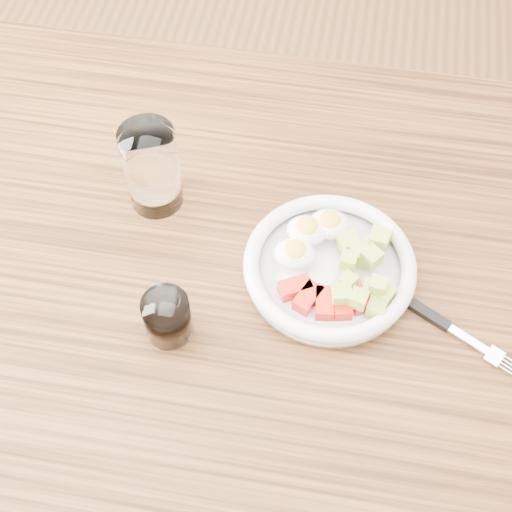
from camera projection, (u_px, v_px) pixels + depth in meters
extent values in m
plane|color=brown|center=(260.00, 449.00, 1.64)|extent=(4.00, 4.00, 0.00)
cube|color=brown|center=(262.00, 282.00, 1.01)|extent=(1.50, 0.90, 0.04)
cylinder|color=white|center=(329.00, 272.00, 0.99)|extent=(0.23, 0.23, 0.01)
torus|color=white|center=(330.00, 265.00, 0.97)|extent=(0.24, 0.24, 0.02)
cube|color=red|center=(295.00, 288.00, 0.96)|extent=(0.05, 0.04, 0.02)
cube|color=red|center=(308.00, 298.00, 0.95)|extent=(0.04, 0.05, 0.02)
cube|color=red|center=(324.00, 303.00, 0.94)|extent=(0.03, 0.05, 0.02)
cube|color=red|center=(342.00, 303.00, 0.94)|extent=(0.03, 0.05, 0.02)
cube|color=red|center=(357.00, 297.00, 0.95)|extent=(0.04, 0.05, 0.02)
ellipsoid|color=white|center=(307.00, 231.00, 0.99)|extent=(0.06, 0.05, 0.03)
ellipsoid|color=yellow|center=(307.00, 225.00, 0.98)|extent=(0.03, 0.03, 0.01)
ellipsoid|color=white|center=(329.00, 224.00, 1.00)|extent=(0.06, 0.05, 0.03)
ellipsoid|color=yellow|center=(330.00, 219.00, 0.99)|extent=(0.03, 0.03, 0.01)
ellipsoid|color=white|center=(295.00, 254.00, 0.97)|extent=(0.06, 0.05, 0.03)
ellipsoid|color=yellow|center=(295.00, 249.00, 0.96)|extent=(0.03, 0.03, 0.01)
cube|color=#C1D250|center=(380.00, 239.00, 0.99)|extent=(0.03, 0.03, 0.03)
cube|color=#C1D250|center=(342.00, 290.00, 0.95)|extent=(0.03, 0.03, 0.03)
cube|color=#C1D250|center=(378.00, 286.00, 0.93)|extent=(0.02, 0.02, 0.02)
cube|color=#C1D250|center=(370.00, 290.00, 0.95)|extent=(0.03, 0.03, 0.02)
cube|color=#C1D250|center=(348.00, 281.00, 0.94)|extent=(0.03, 0.03, 0.02)
cube|color=#C1D250|center=(376.00, 309.00, 0.94)|extent=(0.03, 0.03, 0.02)
cube|color=#C1D250|center=(359.00, 255.00, 0.97)|extent=(0.03, 0.03, 0.03)
cube|color=#C1D250|center=(383.00, 295.00, 0.94)|extent=(0.03, 0.03, 0.03)
cube|color=#C1D250|center=(341.00, 295.00, 0.93)|extent=(0.03, 0.03, 0.02)
cube|color=#C1D250|center=(379.00, 239.00, 0.97)|extent=(0.03, 0.03, 0.03)
cube|color=#C1D250|center=(348.00, 243.00, 0.99)|extent=(0.03, 0.03, 0.03)
cube|color=#C1D250|center=(372.00, 257.00, 0.96)|extent=(0.03, 0.03, 0.02)
cube|color=#C1D250|center=(359.00, 299.00, 0.93)|extent=(0.03, 0.03, 0.02)
cube|color=#C1D250|center=(371.00, 249.00, 0.98)|extent=(0.03, 0.03, 0.02)
cube|color=#C1D250|center=(349.00, 260.00, 0.95)|extent=(0.02, 0.02, 0.02)
cube|color=black|center=(415.00, 306.00, 0.96)|extent=(0.10, 0.06, 0.01)
cube|color=silver|center=(470.00, 341.00, 0.93)|extent=(0.06, 0.04, 0.00)
cube|color=silver|center=(494.00, 356.00, 0.92)|extent=(0.03, 0.03, 0.00)
cylinder|color=silver|center=(512.00, 374.00, 0.91)|extent=(0.03, 0.02, 0.00)
cylinder|color=white|center=(152.00, 168.00, 1.01)|extent=(0.08, 0.08, 0.14)
cylinder|color=white|center=(167.00, 317.00, 0.92)|extent=(0.06, 0.06, 0.07)
cylinder|color=black|center=(167.00, 318.00, 0.92)|extent=(0.05, 0.05, 0.06)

